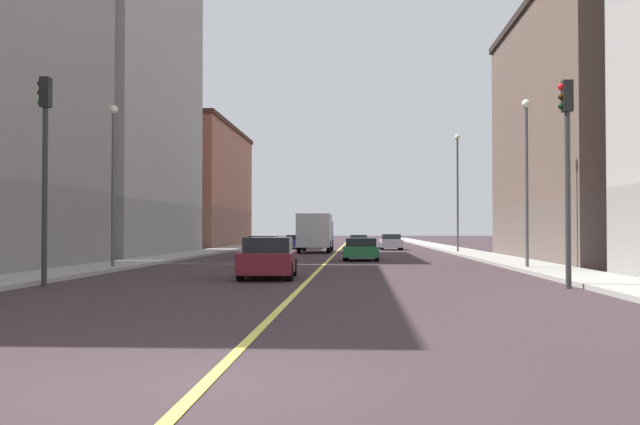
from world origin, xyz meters
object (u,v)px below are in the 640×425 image
at_px(car_green, 361,249).
at_px(car_maroon, 268,258).
at_px(building_left_mid, 629,131).
at_px(building_right_midblock, 90,98).
at_px(street_lamp_right_near, 113,168).
at_px(box_truck, 316,232).
at_px(street_lamp_left_far, 458,182).
at_px(traffic_light_left_near, 567,154).
at_px(car_blue, 295,242).
at_px(car_silver, 391,242).
at_px(car_white, 358,242).
at_px(street_lamp_left_near, 527,165).
at_px(building_right_distant, 180,187).
at_px(car_teal, 264,247).
at_px(traffic_light_right_near, 45,151).

height_order(car_green, car_maroon, car_maroon).
distance_m(building_left_mid, building_right_midblock, 33.27).
distance_m(street_lamp_right_near, box_truck, 25.35).
bearing_deg(box_truck, street_lamp_left_far, -12.84).
relative_size(traffic_light_left_near, car_blue, 1.49).
xyz_separation_m(car_silver, box_truck, (-5.91, -7.21, 0.89)).
relative_size(building_right_midblock, car_white, 5.01).
xyz_separation_m(street_lamp_left_near, car_maroon, (-10.11, -5.49, -3.69)).
distance_m(building_right_distant, street_lamp_left_far, 31.81).
bearing_deg(traffic_light_left_near, building_right_distant, 115.10).
bearing_deg(traffic_light_left_near, street_lamp_left_near, 83.92).
height_order(building_right_distant, car_green, building_right_distant).
bearing_deg(traffic_light_left_near, building_left_mid, 65.51).
bearing_deg(street_lamp_left_far, building_right_midblock, -169.16).
xyz_separation_m(street_lamp_left_far, car_teal, (-12.78, -7.69, -4.43)).
distance_m(traffic_light_left_near, car_maroon, 10.45).
relative_size(building_left_mid, car_blue, 4.91).
bearing_deg(street_lamp_right_near, car_white, 74.16).
height_order(street_lamp_left_near, box_truck, street_lamp_left_near).
relative_size(traffic_light_right_near, street_lamp_right_near, 0.92).
relative_size(car_green, car_blue, 1.04).
xyz_separation_m(traffic_light_right_near, street_lamp_left_near, (16.31, 9.53, 0.37)).
relative_size(car_green, car_maroon, 0.98).
relative_size(building_right_midblock, traffic_light_left_near, 3.48).
bearing_deg(building_left_mid, street_lamp_left_near, -129.35).
xyz_separation_m(car_blue, box_truck, (2.55, -11.99, 0.93)).
height_order(street_lamp_left_near, car_teal, street_lamp_left_near).
bearing_deg(car_white, street_lamp_left_near, -78.87).
xyz_separation_m(building_right_distant, street_lamp_left_near, (24.78, -41.19, -1.57)).
height_order(street_lamp_left_far, car_white, street_lamp_left_far).
xyz_separation_m(street_lamp_right_near, car_green, (10.46, 10.11, -3.69)).
bearing_deg(car_blue, car_teal, -90.09).
height_order(car_silver, car_white, car_silver).
bearing_deg(car_maroon, building_right_distant, 107.44).
relative_size(traffic_light_right_near, car_teal, 1.36).
distance_m(street_lamp_left_far, car_green, 14.31).
xyz_separation_m(street_lamp_right_near, car_teal, (4.51, 14.16, -3.64)).
bearing_deg(building_left_mid, car_green, 178.45).
bearing_deg(traffic_light_left_near, car_silver, 94.64).
relative_size(building_right_midblock, car_teal, 4.51).
relative_size(building_right_distant, street_lamp_right_near, 3.40).
bearing_deg(car_blue, car_maroon, -86.33).
bearing_deg(car_teal, street_lamp_left_near, -46.71).
height_order(car_blue, car_white, car_white).
bearing_deg(car_teal, traffic_light_left_near, -63.01).
xyz_separation_m(traffic_light_right_near, car_green, (9.47, 19.05, -3.42)).
distance_m(street_lamp_left_near, street_lamp_right_near, 17.30).
distance_m(street_lamp_left_far, box_truck, 11.04).
distance_m(car_blue, car_teal, 22.01).
xyz_separation_m(building_right_midblock, traffic_light_right_near, (8.47, -26.05, -6.37)).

